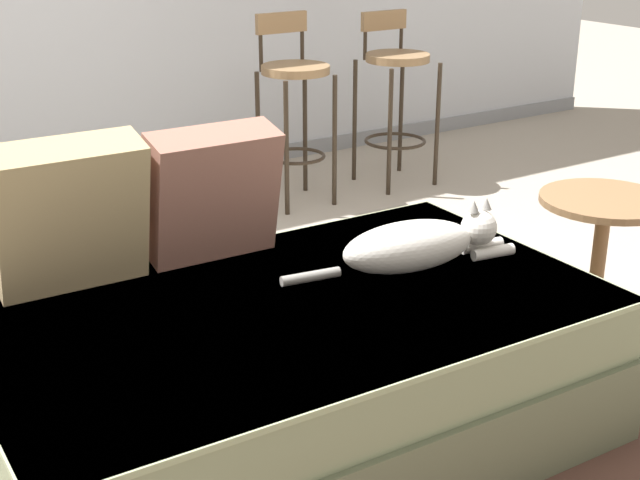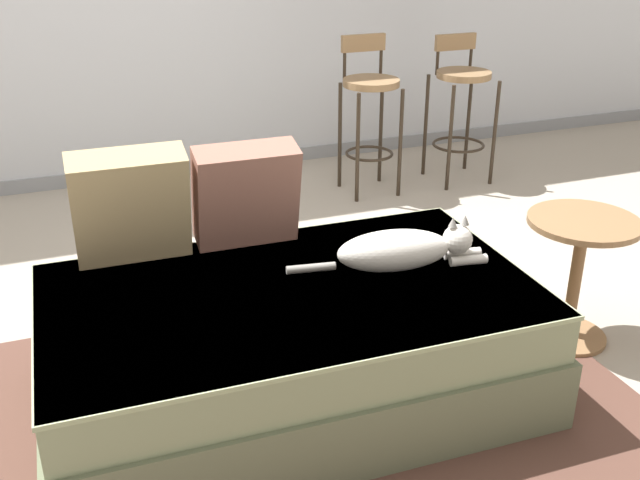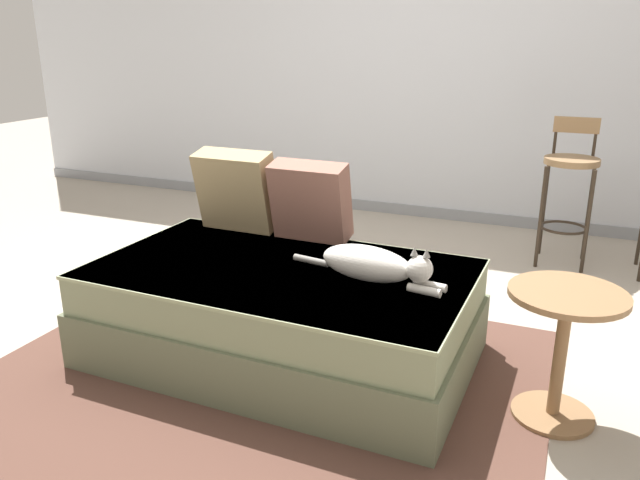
% 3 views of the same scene
% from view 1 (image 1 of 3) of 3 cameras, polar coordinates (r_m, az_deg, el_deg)
% --- Properties ---
extents(ground_plane, '(16.00, 16.00, 0.00)m').
position_cam_1_polar(ground_plane, '(2.95, -5.68, -9.14)').
color(ground_plane, '#A89E8E').
rests_on(ground_plane, ground).
extents(wall_baseboard_trim, '(8.00, 0.02, 0.09)m').
position_cam_1_polar(wall_baseboard_trim, '(4.84, -17.79, 2.84)').
color(wall_baseboard_trim, gray).
rests_on(wall_baseboard_trim, ground).
extents(couch, '(1.74, 1.06, 0.45)m').
position_cam_1_polar(couch, '(2.53, -1.65, -8.56)').
color(couch, '#636B50').
rests_on(couch, ground).
extents(throw_pillow_corner, '(0.42, 0.24, 0.44)m').
position_cam_1_polar(throw_pillow_corner, '(2.54, -15.81, 1.58)').
color(throw_pillow_corner, tan).
rests_on(throw_pillow_corner, couch).
extents(throw_pillow_middle, '(0.40, 0.23, 0.41)m').
position_cam_1_polar(throw_pillow_middle, '(2.68, -6.96, 2.99)').
color(throw_pillow_middle, '#936051').
rests_on(throw_pillow_middle, couch).
extents(cat, '(0.74, 0.23, 0.19)m').
position_cam_1_polar(cat, '(2.64, 6.26, -0.30)').
color(cat, white).
rests_on(cat, couch).
extents(bar_stool_near_window, '(0.34, 0.34, 0.95)m').
position_cam_1_polar(bar_stool_near_window, '(4.50, -1.67, 9.38)').
color(bar_stool_near_window, '#2D2319').
rests_on(bar_stool_near_window, ground).
extents(bar_stool_by_doorway, '(0.34, 0.34, 0.92)m').
position_cam_1_polar(bar_stool_by_doorway, '(4.85, 4.84, 9.93)').
color(bar_stool_by_doorway, '#2D2319').
rests_on(bar_stool_by_doorway, ground).
extents(side_table, '(0.44, 0.44, 0.54)m').
position_cam_1_polar(side_table, '(3.20, 17.47, -0.58)').
color(side_table, olive).
rests_on(side_table, ground).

